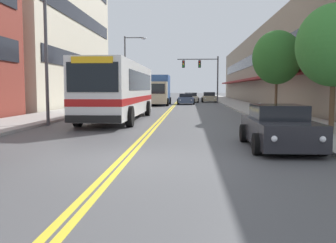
# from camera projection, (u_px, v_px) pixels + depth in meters

# --- Properties ---
(ground_plane) EXTENTS (240.00, 240.00, 0.00)m
(ground_plane) POSITION_uv_depth(u_px,v_px,m) (176.00, 103.00, 46.33)
(ground_plane) COLOR #4C4C4F
(sidewalk_left) EXTENTS (3.63, 106.00, 0.13)m
(sidewalk_left) POSITION_uv_depth(u_px,v_px,m) (118.00, 103.00, 46.75)
(sidewalk_left) COLOR #9E9B96
(sidewalk_left) RESTS_ON ground_plane
(sidewalk_right) EXTENTS (3.63, 106.00, 0.13)m
(sidewalk_right) POSITION_uv_depth(u_px,v_px,m) (235.00, 103.00, 45.91)
(sidewalk_right) COLOR #9E9B96
(sidewalk_right) RESTS_ON ground_plane
(centre_line) EXTENTS (0.34, 106.00, 0.01)m
(centre_line) POSITION_uv_depth(u_px,v_px,m) (176.00, 103.00, 46.33)
(centre_line) COLOR yellow
(centre_line) RESTS_ON ground_plane
(storefront_row_right) EXTENTS (9.10, 68.00, 8.59)m
(storefront_row_right) POSITION_uv_depth(u_px,v_px,m) (286.00, 68.00, 45.20)
(storefront_row_right) COLOR gray
(storefront_row_right) RESTS_ON ground_plane
(city_bus) EXTENTS (2.81, 12.31, 3.22)m
(city_bus) POSITION_uv_depth(u_px,v_px,m) (120.00, 89.00, 21.90)
(city_bus) COLOR silver
(city_bus) RESTS_ON ground_plane
(car_white_parked_left_near) EXTENTS (1.97, 4.38, 1.34)m
(car_white_parked_left_near) POSITION_uv_depth(u_px,v_px,m) (136.00, 99.00, 42.66)
(car_white_parked_left_near) COLOR white
(car_white_parked_left_near) RESTS_ON ground_plane
(car_charcoal_parked_right_foreground) EXTENTS (1.97, 4.26, 1.32)m
(car_charcoal_parked_right_foreground) POSITION_uv_depth(u_px,v_px,m) (279.00, 128.00, 11.44)
(car_charcoal_parked_right_foreground) COLOR #232328
(car_charcoal_parked_right_foreground) RESTS_ON ground_plane
(car_beige_parked_right_mid) EXTENTS (2.02, 4.31, 1.35)m
(car_beige_parked_right_mid) POSITION_uv_depth(u_px,v_px,m) (209.00, 97.00, 51.02)
(car_beige_parked_right_mid) COLOR #BCAD89
(car_beige_parked_right_mid) RESTS_ON ground_plane
(car_slate_blue_moving_lead) EXTENTS (2.03, 4.32, 1.25)m
(car_slate_blue_moving_lead) POSITION_uv_depth(u_px,v_px,m) (186.00, 99.00, 44.02)
(car_slate_blue_moving_lead) COLOR #475675
(car_slate_blue_moving_lead) RESTS_ON ground_plane
(car_champagne_moving_second) EXTENTS (2.09, 4.42, 1.29)m
(car_champagne_moving_second) POSITION_uv_depth(u_px,v_px,m) (191.00, 98.00, 50.16)
(car_champagne_moving_second) COLOR beige
(car_champagne_moving_second) RESTS_ON ground_plane
(box_truck) EXTENTS (2.73, 6.63, 3.31)m
(box_truck) POSITION_uv_depth(u_px,v_px,m) (158.00, 90.00, 41.47)
(box_truck) COLOR beige
(box_truck) RESTS_ON ground_plane
(traffic_signal_mast) EXTENTS (5.16, 0.38, 5.87)m
(traffic_signal_mast) POSITION_uv_depth(u_px,v_px,m) (203.00, 70.00, 47.02)
(traffic_signal_mast) COLOR #47474C
(traffic_signal_mast) RESTS_ON ground_plane
(street_lamp_left_near) EXTENTS (1.97, 0.28, 9.48)m
(street_lamp_left_near) POSITION_uv_depth(u_px,v_px,m) (49.00, 12.00, 17.98)
(street_lamp_left_near) COLOR #47474C
(street_lamp_left_near) RESTS_ON ground_plane
(street_lamp_left_far) EXTENTS (2.42, 0.28, 7.42)m
(street_lamp_left_far) POSITION_uv_depth(u_px,v_px,m) (128.00, 64.00, 40.32)
(street_lamp_left_far) COLOR #47474C
(street_lamp_left_far) RESTS_ON ground_plane
(street_tree_right_near) EXTENTS (2.82, 2.82, 4.86)m
(street_tree_right_near) POSITION_uv_depth(u_px,v_px,m) (334.00, 45.00, 14.02)
(street_tree_right_near) COLOR brown
(street_tree_right_near) RESTS_ON sidewalk_right
(street_tree_right_mid) EXTENTS (2.97, 2.97, 5.22)m
(street_tree_right_mid) POSITION_uv_depth(u_px,v_px,m) (277.00, 58.00, 22.81)
(street_tree_right_mid) COLOR brown
(street_tree_right_mid) RESTS_ON sidewalk_right
(fire_hydrant) EXTENTS (0.30, 0.22, 0.84)m
(fire_hydrant) POSITION_uv_depth(u_px,v_px,m) (260.00, 110.00, 22.78)
(fire_hydrant) COLOR #B7B7BC
(fire_hydrant) RESTS_ON sidewalk_right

